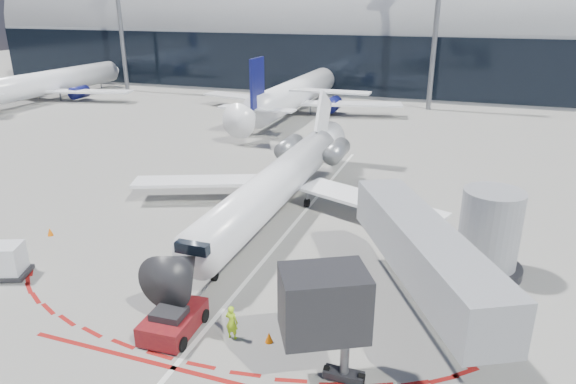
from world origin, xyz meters
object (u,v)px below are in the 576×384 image
(regional_jet, at_px, (281,179))
(uld_container, at_px, (7,261))
(pushback_tug, at_px, (173,321))
(ramp_worker, at_px, (232,322))

(regional_jet, height_order, uld_container, regional_jet)
(uld_container, bearing_deg, pushback_tug, -29.11)
(regional_jet, height_order, pushback_tug, regional_jet)
(pushback_tug, relative_size, uld_container, 2.09)
(regional_jet, xyz_separation_m, uld_container, (-10.81, -13.74, -1.48))
(pushback_tug, xyz_separation_m, ramp_worker, (2.68, 0.49, 0.23))
(regional_jet, bearing_deg, uld_container, -128.19)
(pushback_tug, distance_m, ramp_worker, 2.74)
(ramp_worker, relative_size, uld_container, 0.66)
(regional_jet, bearing_deg, ramp_worker, -78.33)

